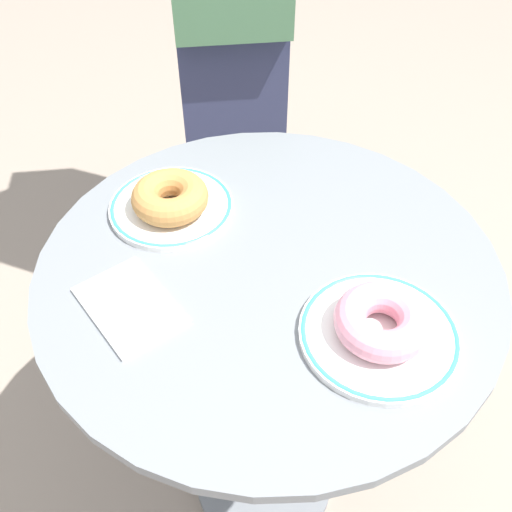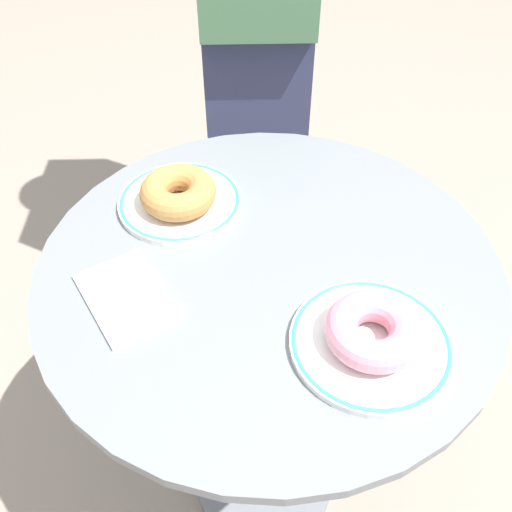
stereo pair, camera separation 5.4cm
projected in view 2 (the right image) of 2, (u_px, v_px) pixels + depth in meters
ground_plane at (264, 481)px, 1.36m from camera, size 7.00×7.00×0.02m
cafe_table at (267, 347)px, 0.98m from camera, size 0.67×0.67×0.73m
plate_left at (180, 201)px, 0.92m from camera, size 0.20×0.20×0.01m
plate_right at (370, 343)px, 0.73m from camera, size 0.20×0.20×0.01m
donut_old_fashioned at (178, 192)px, 0.90m from camera, size 0.13×0.13×0.04m
donut_pink_frosted at (373, 330)px, 0.71m from camera, size 0.17×0.17×0.04m
paper_napkin at (127, 296)px, 0.79m from camera, size 0.15×0.11×0.01m
person_figure at (256, 10)px, 1.26m from camera, size 0.50×0.44×1.64m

